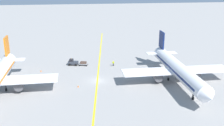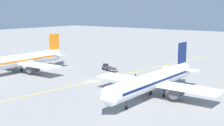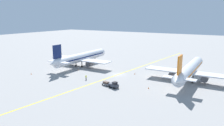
{
  "view_description": "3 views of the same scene",
  "coord_description": "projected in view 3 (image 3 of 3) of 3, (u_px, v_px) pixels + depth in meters",
  "views": [
    {
      "loc": [
        4.84,
        63.71,
        26.13
      ],
      "look_at": [
        -4.42,
        -3.84,
        3.46
      ],
      "focal_mm": 42.0,
      "sensor_mm": 36.0,
      "label": 1
    },
    {
      "loc": [
        -51.67,
        60.0,
        18.55
      ],
      "look_at": [
        -1.94,
        -5.53,
        4.25
      ],
      "focal_mm": 50.0,
      "sensor_mm": 36.0,
      "label": 2
    },
    {
      "loc": [
        37.84,
        -66.66,
        20.79
      ],
      "look_at": [
        -1.9,
        -1.02,
        4.29
      ],
      "focal_mm": 35.0,
      "sensor_mm": 36.0,
      "label": 3
    }
  ],
  "objects": [
    {
      "name": "traffic_cone_by_wingtip",
      "position": [
        135.0,
        74.0,
        79.61
      ],
      "size": [
        0.32,
        0.32,
        0.55
      ],
      "primitive_type": "cone",
      "color": "orange",
      "rests_on": "ground"
    },
    {
      "name": "baggage_tug_dark",
      "position": [
        114.0,
        85.0,
        64.37
      ],
      "size": [
        3.28,
        2.35,
        2.11
      ],
      "color": "#333842",
      "rests_on": "ground"
    },
    {
      "name": "ground_crew_worker",
      "position": [
        86.0,
        77.0,
        72.66
      ],
      "size": [
        0.57,
        0.28,
        1.68
      ],
      "color": "#23232D",
      "rests_on": "ground"
    },
    {
      "name": "airplane_adjacent_stand",
      "position": [
        189.0,
        70.0,
        70.63
      ],
      "size": [
        28.06,
        35.43,
        10.6
      ],
      "color": "silver",
      "rests_on": "ground"
    },
    {
      "name": "traffic_cone_mid_apron",
      "position": [
        31.0,
        74.0,
        79.46
      ],
      "size": [
        0.32,
        0.32,
        0.55
      ],
      "primitive_type": "cone",
      "color": "orange",
      "rests_on": "ground"
    },
    {
      "name": "baggage_cart_trailing",
      "position": [
        106.0,
        83.0,
        66.7
      ],
      "size": [
        2.86,
        1.99,
        1.24
      ],
      "color": "gray",
      "rests_on": "ground"
    },
    {
      "name": "traffic_cone_near_nose",
      "position": [
        149.0,
        88.0,
        63.77
      ],
      "size": [
        0.32,
        0.32,
        0.55
      ],
      "primitive_type": "cone",
      "color": "orange",
      "rests_on": "ground"
    },
    {
      "name": "ground_plane",
      "position": [
        118.0,
        75.0,
        79.28
      ],
      "size": [
        400.0,
        400.0,
        0.0
      ],
      "primitive_type": "plane",
      "color": "gray"
    },
    {
      "name": "apron_yellow_centreline",
      "position": [
        118.0,
        75.0,
        79.28
      ],
      "size": [
        14.9,
        119.17,
        0.01
      ],
      "primitive_type": "cube",
      "rotation": [
        0.0,
        0.0,
        -0.12
      ],
      "color": "yellow",
      "rests_on": "ground"
    },
    {
      "name": "traffic_cone_far_edge",
      "position": [
        78.0,
        70.0,
        85.27
      ],
      "size": [
        0.32,
        0.32,
        0.55
      ],
      "primitive_type": "cone",
      "color": "orange",
      "rests_on": "ground"
    },
    {
      "name": "airplane_at_gate",
      "position": [
        81.0,
        58.0,
        91.96
      ],
      "size": [
        28.0,
        35.4,
        10.6
      ],
      "color": "white",
      "rests_on": "ground"
    }
  ]
}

